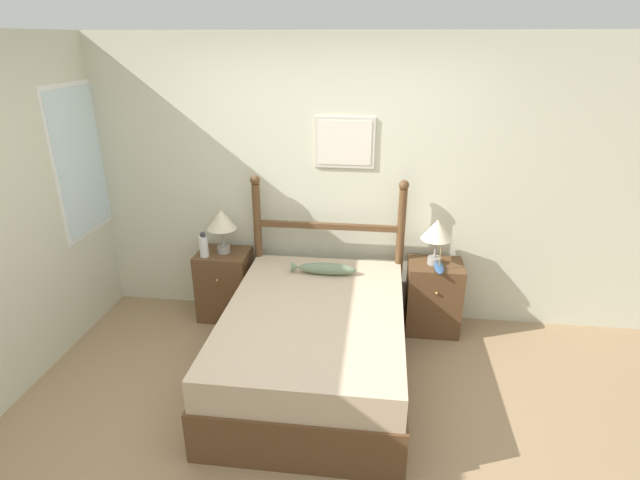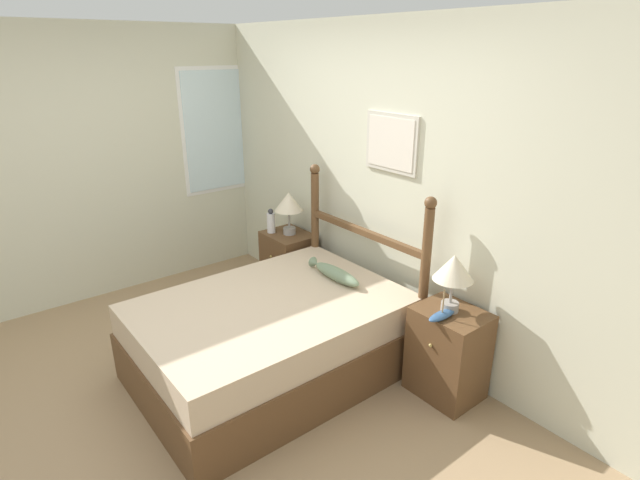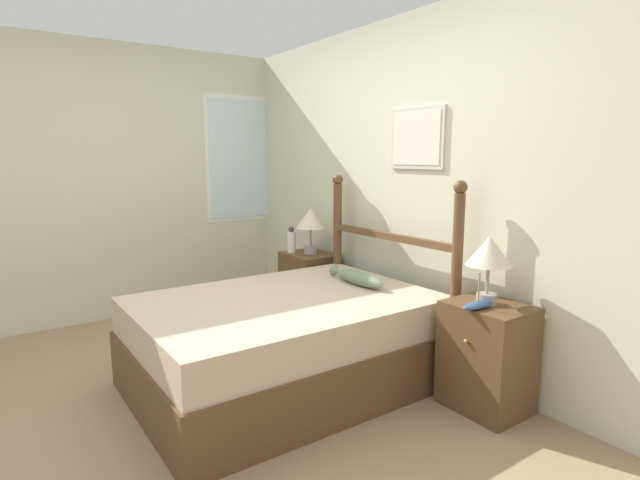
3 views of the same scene
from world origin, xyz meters
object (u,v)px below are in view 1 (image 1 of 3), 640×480
at_px(nightstand_left, 225,284).
at_px(fish_pillow, 325,269).
at_px(table_lamp_right, 437,231).
at_px(bottle, 204,245).
at_px(bed, 314,345).
at_px(model_boat, 439,267).
at_px(nightstand_right, 433,297).
at_px(table_lamp_left, 222,221).

relative_size(nightstand_left, fish_pillow, 1.17).
xyz_separation_m(table_lamp_right, bottle, (-2.04, -0.10, -0.20)).
xyz_separation_m(bed, model_boat, (0.98, 0.72, 0.38)).
bearing_deg(fish_pillow, bottle, 173.46).
relative_size(nightstand_right, model_boat, 2.64).
height_order(bed, model_boat, model_boat).
xyz_separation_m(model_boat, fish_pillow, (-0.97, -0.11, -0.02)).
bearing_deg(bed, fish_pillow, 89.24).
bearing_deg(table_lamp_right, bottle, -177.21).
distance_m(nightstand_left, bottle, 0.47).
distance_m(table_lamp_right, fish_pillow, 1.01).
distance_m(bed, nightstand_right, 1.28).
bearing_deg(table_lamp_right, fish_pillow, -166.41).
xyz_separation_m(table_lamp_left, bottle, (-0.15, -0.11, -0.20)).
relative_size(model_boat, fish_pillow, 0.44).
height_order(bed, table_lamp_left, table_lamp_left).
distance_m(table_lamp_left, bottle, 0.27).
bearing_deg(bed, table_lamp_left, 138.34).
bearing_deg(bed, model_boat, 36.33).
relative_size(table_lamp_right, bottle, 1.73).
relative_size(table_lamp_right, model_boat, 1.65).
xyz_separation_m(bed, nightstand_right, (0.97, 0.84, 0.03)).
relative_size(table_lamp_left, fish_pillow, 0.73).
bearing_deg(bottle, nightstand_right, 2.86).
bearing_deg(bed, nightstand_right, 41.00).
height_order(table_lamp_left, bottle, table_lamp_left).
height_order(table_lamp_right, fish_pillow, table_lamp_right).
bearing_deg(nightstand_right, table_lamp_right, -170.47).
bearing_deg(fish_pillow, model_boat, 6.34).
distance_m(nightstand_right, bottle, 2.11).
distance_m(table_lamp_left, model_boat, 1.95).
distance_m(table_lamp_right, bottle, 2.06).
bearing_deg(model_boat, bottle, 179.47).
bearing_deg(nightstand_right, bed, -139.00).
xyz_separation_m(bed, nightstand_left, (-0.97, 0.84, 0.03)).
distance_m(nightstand_left, fish_pillow, 1.05).
xyz_separation_m(nightstand_right, model_boat, (0.01, -0.12, 0.35)).
bearing_deg(fish_pillow, table_lamp_left, 166.08).
xyz_separation_m(nightstand_right, table_lamp_left, (-1.92, 0.01, 0.63)).
bearing_deg(table_lamp_left, fish_pillow, -13.92).
height_order(nightstand_right, model_boat, model_boat).
distance_m(nightstand_left, table_lamp_left, 0.63).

